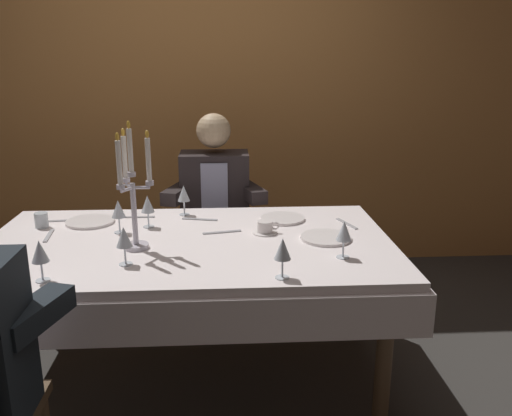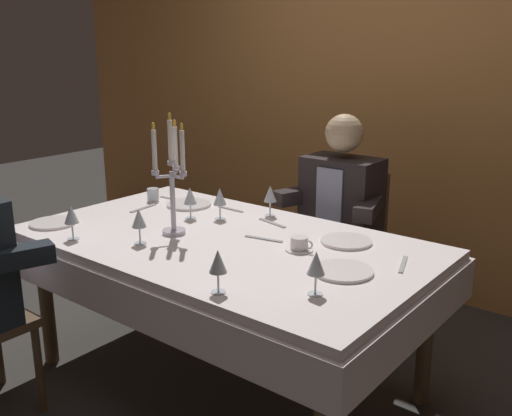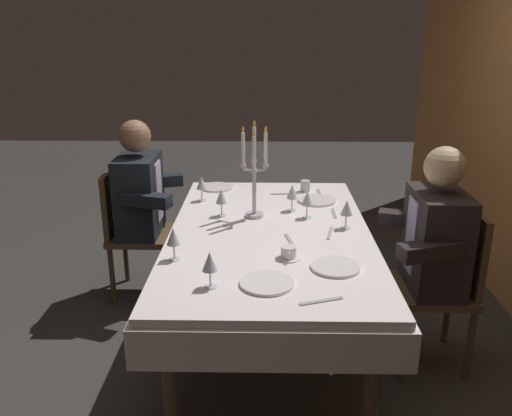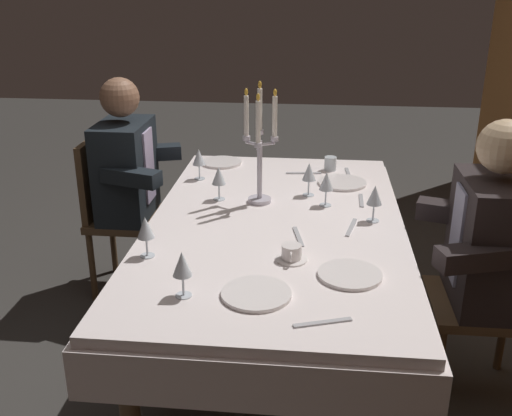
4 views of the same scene
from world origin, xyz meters
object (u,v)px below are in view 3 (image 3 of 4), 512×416
object	(u,v)px
dinner_plate_1	(335,267)
wine_glass_0	(347,209)
water_tumbler_0	(305,186)
coffee_cup_0	(288,253)
seated_diner_1	(437,240)
wine_glass_3	(307,199)
wine_glass_2	(173,237)
wine_glass_4	(221,197)
wine_glass_5	(292,193)
dining_table	(270,250)
candelabra	(254,175)
dinner_plate_2	(267,283)
dinner_plate_3	(217,187)
wine_glass_1	(202,183)
wine_glass_6	(210,263)
dinner_plate_0	(317,200)
seated_diner_0	(138,194)

from	to	relation	value
dinner_plate_1	wine_glass_0	bearing A→B (deg)	166.88
water_tumbler_0	coffee_cup_0	distance (m)	1.13
wine_glass_0	seated_diner_1	xyz separation A→B (m)	(0.16, 0.46, -0.12)
wine_glass_3	wine_glass_2	bearing A→B (deg)	-48.48
wine_glass_0	wine_glass_4	bearing A→B (deg)	-105.19
seated_diner_1	water_tumbler_0	bearing A→B (deg)	-143.37
dinner_plate_1	wine_glass_2	distance (m)	0.78
wine_glass_4	wine_glass_5	world-z (taller)	same
dining_table	candelabra	size ratio (longest dim) A/B	3.41
candelabra	dinner_plate_1	bearing A→B (deg)	29.21
wine_glass_3	dinner_plate_2	bearing A→B (deg)	-15.41
dining_table	dinner_plate_3	xyz separation A→B (m)	(-0.81, -0.36, 0.13)
candelabra	water_tumbler_0	world-z (taller)	candelabra
candelabra	seated_diner_1	world-z (taller)	candelabra
wine_glass_1	coffee_cup_0	xyz separation A→B (m)	(0.90, 0.52, -0.09)
dinner_plate_2	dinner_plate_3	bearing A→B (deg)	-166.60
wine_glass_5	coffee_cup_0	xyz separation A→B (m)	(0.71, -0.05, -0.09)
dining_table	coffee_cup_0	distance (m)	0.40
dining_table	dinner_plate_1	world-z (taller)	dinner_plate_1
dinner_plate_2	wine_glass_6	bearing A→B (deg)	-83.38
candelabra	wine_glass_6	world-z (taller)	candelabra
wine_glass_1	dinner_plate_2	bearing A→B (deg)	19.64
dinner_plate_0	seated_diner_1	bearing A→B (deg)	42.37
wine_glass_5	water_tumbler_0	bearing A→B (deg)	164.84
candelabra	wine_glass_2	size ratio (longest dim) A/B	3.47
dinner_plate_0	wine_glass_2	size ratio (longest dim) A/B	1.51
dinner_plate_0	dinner_plate_3	xyz separation A→B (m)	(-0.28, -0.67, 0.00)
dinner_plate_1	seated_diner_1	size ratio (longest dim) A/B	0.19
wine_glass_0	coffee_cup_0	bearing A→B (deg)	-39.04
seated_diner_1	wine_glass_5	bearing A→B (deg)	-121.11
dinner_plate_2	seated_diner_0	xyz separation A→B (m)	(-1.31, -0.87, -0.01)
dinner_plate_0	seated_diner_0	xyz separation A→B (m)	(-0.14, -1.19, -0.01)
wine_glass_6	seated_diner_0	distance (m)	1.48
wine_glass_5	dinner_plate_2	bearing A→B (deg)	-8.89
wine_glass_0	seated_diner_0	distance (m)	1.45
water_tumbler_0	seated_diner_0	xyz separation A→B (m)	(0.09, -1.13, -0.04)
wine_glass_3	water_tumbler_0	bearing A→B (deg)	176.97
dining_table	seated_diner_1	size ratio (longest dim) A/B	1.56
wine_glass_3	wine_glass_5	xyz separation A→B (m)	(-0.13, -0.08, 0.00)
dinner_plate_1	wine_glass_6	world-z (taller)	wine_glass_6
dinner_plate_2	coffee_cup_0	distance (m)	0.30
wine_glass_6	coffee_cup_0	size ratio (longest dim) A/B	1.24
coffee_cup_0	wine_glass_5	bearing A→B (deg)	176.04
dining_table	seated_diner_0	distance (m)	1.11
coffee_cup_0	seated_diner_0	xyz separation A→B (m)	(-1.03, -0.97, -0.03)
wine_glass_6	wine_glass_2	bearing A→B (deg)	-144.36
wine_glass_3	seated_diner_0	bearing A→B (deg)	-112.25
dinner_plate_0	wine_glass_3	bearing A→B (deg)	-15.72
dinner_plate_2	wine_glass_4	world-z (taller)	wine_glass_4
dinner_plate_0	water_tumbler_0	distance (m)	0.23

